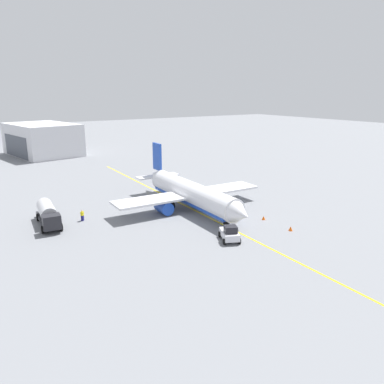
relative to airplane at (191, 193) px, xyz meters
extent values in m
plane|color=slate|center=(0.48, -0.02, -2.66)|extent=(400.00, 400.00, 0.00)
cylinder|color=white|center=(0.48, -0.02, 0.18)|extent=(23.57, 4.49, 3.68)
cube|color=#1E47B7|center=(0.48, -0.02, -0.83)|extent=(22.24, 3.78, 1.03)
cone|color=white|center=(13.51, -0.47, 0.18)|extent=(3.38, 3.64, 3.53)
cone|color=white|center=(-13.19, 0.46, 0.54)|extent=(4.67, 3.28, 3.13)
cube|color=#1E47B7|center=(-12.54, 0.44, 4.42)|extent=(3.21, 0.47, 5.20)
cube|color=white|center=(-12.54, 0.44, 0.58)|extent=(2.69, 8.48, 0.24)
cube|color=white|center=(-0.52, 0.02, -0.28)|extent=(5.71, 26.50, 0.36)
cylinder|color=#1E47B7|center=(0.46, 5.19, -1.53)|extent=(3.27, 2.21, 2.10)
cylinder|color=#1E47B7|center=(0.10, -5.21, -1.53)|extent=(3.27, 2.21, 2.10)
cylinder|color=#4C4C51|center=(10.25, -0.36, -1.52)|extent=(0.24, 0.24, 1.19)
cylinder|color=black|center=(10.25, -0.36, -2.11)|extent=(1.11, 0.44, 1.10)
cylinder|color=#4C4C51|center=(-1.42, 2.65, -1.52)|extent=(0.24, 0.24, 1.19)
cylinder|color=black|center=(-1.42, 2.65, -2.11)|extent=(1.11, 0.44, 1.10)
cylinder|color=#4C4C51|center=(-1.61, -2.55, -1.52)|extent=(0.24, 0.24, 1.19)
cylinder|color=black|center=(-1.61, -2.55, -2.11)|extent=(1.11, 0.44, 1.10)
cube|color=#2D2D33|center=(-5.17, -22.06, -1.96)|extent=(9.34, 3.33, 0.30)
cube|color=#232328|center=(-1.01, -22.45, -1.01)|extent=(2.21, 2.57, 2.00)
cube|color=black|center=(-0.11, -22.53, -0.61)|extent=(0.34, 2.01, 0.90)
cylinder|color=silver|center=(-5.76, -22.01, -0.66)|extent=(6.53, 2.88, 2.30)
cylinder|color=black|center=(-1.29, -21.16, -2.11)|extent=(1.13, 0.45, 1.10)
cylinder|color=black|center=(-1.52, -23.65, -2.11)|extent=(1.13, 0.45, 1.10)
cylinder|color=black|center=(-7.26, -20.61, -2.11)|extent=(1.13, 0.45, 1.10)
cylinder|color=black|center=(-7.49, -23.10, -2.11)|extent=(1.13, 0.45, 1.10)
cube|color=silver|center=(14.69, -3.33, -1.81)|extent=(4.10, 3.30, 0.90)
cube|color=black|center=(15.15, -3.53, -0.91)|extent=(1.93, 2.03, 0.90)
cylinder|color=black|center=(13.10, -3.70, -2.26)|extent=(0.85, 0.60, 0.80)
cylinder|color=black|center=(13.92, -1.88, -2.26)|extent=(0.85, 0.60, 0.80)
cylinder|color=black|center=(15.47, -4.77, -2.26)|extent=(0.85, 0.60, 0.80)
cylinder|color=black|center=(16.29, -2.95, -2.26)|extent=(0.85, 0.60, 0.80)
cube|color=navy|center=(-3.83, -17.32, -2.24)|extent=(0.54, 0.53, 0.85)
cube|color=yellow|center=(-3.83, -17.32, -1.51)|extent=(0.63, 0.61, 0.60)
sphere|color=tan|center=(-3.83, -17.32, -1.07)|extent=(0.24, 0.24, 0.24)
cone|color=#F2590F|center=(11.08, 6.33, -2.36)|extent=(0.55, 0.55, 0.61)
cone|color=#F2590F|center=(16.68, 6.22, -2.33)|extent=(0.60, 0.60, 0.66)
cube|color=silver|center=(-72.42, -8.22, 2.17)|extent=(27.19, 20.39, 9.67)
cube|color=#4C515B|center=(-70.92, -16.20, 0.72)|extent=(16.98, 3.33, 6.38)
cube|color=yellow|center=(0.48, -0.02, -2.66)|extent=(87.10, 3.33, 0.01)
camera|label=1|loc=(51.04, -32.99, 16.56)|focal=35.04mm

